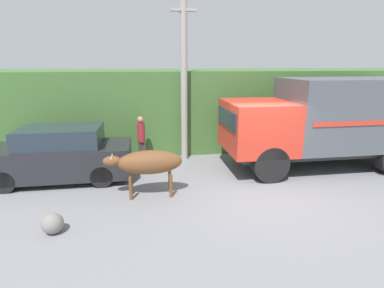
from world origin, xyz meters
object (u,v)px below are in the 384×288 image
cargo_truck (331,119)px  pedestrian_on_hill (141,137)px  brown_cow (148,163)px  parked_suv (60,155)px  utility_pole (184,76)px  roadside_rock (53,223)px

cargo_truck → pedestrian_on_hill: size_ratio=3.98×
brown_cow → pedestrian_on_hill: bearing=96.7°
parked_suv → brown_cow: bearing=-35.2°
cargo_truck → utility_pole: utility_pole is taller
parked_suv → pedestrian_on_hill: (2.50, 1.36, 0.17)m
utility_pole → roadside_rock: utility_pole is taller
brown_cow → utility_pole: 4.13m
brown_cow → roadside_rock: brown_cow is taller
roadside_rock → parked_suv: bearing=100.4°
pedestrian_on_hill → roadside_rock: 5.02m
cargo_truck → parked_suv: 9.03m
brown_cow → parked_suv: parked_suv is taller
roadside_rock → cargo_truck: bearing=20.1°
parked_suv → pedestrian_on_hill: pedestrian_on_hill is taller
brown_cow → pedestrian_on_hill: (-0.21, 2.97, 0.02)m
pedestrian_on_hill → cargo_truck: bearing=161.9°
parked_suv → pedestrian_on_hill: 2.85m
parked_suv → utility_pole: size_ratio=0.71×
parked_suv → utility_pole: utility_pole is taller
cargo_truck → roadside_rock: (-8.39, -3.08, -1.51)m
cargo_truck → roadside_rock: bearing=-160.7°
utility_pole → roadside_rock: size_ratio=13.24×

